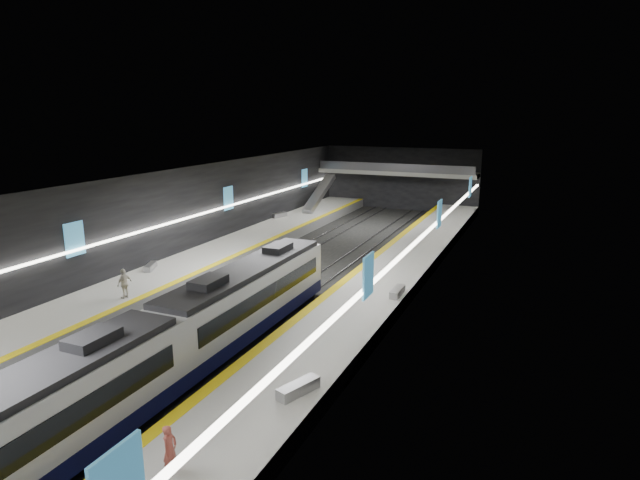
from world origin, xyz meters
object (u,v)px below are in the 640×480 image
at_px(bench_right_near, 298,388).
at_px(bench_right_far, 397,292).
at_px(bench_left_near, 151,267).
at_px(passenger_left_a, 124,284).
at_px(train, 162,347).
at_px(escalator, 319,193).
at_px(passenger_right_a, 170,450).
at_px(bench_left_far, 279,215).

relative_size(bench_right_near, bench_right_far, 1.05).
relative_size(bench_left_near, passenger_left_a, 0.94).
relative_size(bench_right_far, passenger_left_a, 1.02).
height_order(train, escalator, escalator).
bearing_deg(passenger_left_a, passenger_right_a, 49.89).
bearing_deg(escalator, bench_left_far, -106.89).
bearing_deg(train, bench_left_far, 109.30).
xyz_separation_m(bench_right_far, passenger_left_a, (-15.62, -7.33, 0.72)).
relative_size(bench_left_near, bench_left_far, 0.92).
xyz_separation_m(bench_right_near, passenger_right_a, (-1.64, -6.17, 0.59)).
relative_size(bench_right_near, passenger_left_a, 1.07).
relative_size(train, passenger_left_a, 15.64).
distance_m(train, bench_right_near, 6.59).
bearing_deg(passenger_right_a, train, 35.03).
xyz_separation_m(escalator, bench_left_far, (-2.00, -6.59, -1.66)).
distance_m(bench_right_near, bench_right_far, 13.59).
relative_size(train, bench_right_near, 14.56).
xyz_separation_m(bench_left_near, bench_left_far, (-0.58, 21.75, 0.02)).
bearing_deg(passenger_right_a, bench_right_far, -12.48).
distance_m(train, bench_right_far, 15.89).
bearing_deg(passenger_left_a, bench_right_far, 117.71).
height_order(bench_left_far, bench_right_far, same).
xyz_separation_m(train, passenger_left_a, (-8.62, 6.90, -0.24)).
distance_m(bench_left_far, passenger_right_a, 43.21).
distance_m(train, passenger_left_a, 11.04).
relative_size(escalator, bench_right_far, 4.07).
xyz_separation_m(bench_left_far, passenger_left_a, (3.38, -27.36, 0.72)).
relative_size(bench_left_near, bench_right_far, 0.92).
xyz_separation_m(train, bench_right_near, (6.49, 0.65, -0.94)).
bearing_deg(train, passenger_right_a, -48.69).
height_order(train, bench_left_near, train).
bearing_deg(passenger_right_a, bench_right_near, -21.13).
bearing_deg(bench_right_far, bench_left_near, -174.51).
height_order(bench_right_near, passenger_left_a, passenger_left_a).
distance_m(bench_right_near, passenger_left_a, 16.37).
distance_m(escalator, bench_left_far, 7.08).
xyz_separation_m(bench_left_far, passenger_right_a, (16.85, -39.78, 0.60)).
bearing_deg(train, bench_right_near, 5.73).
xyz_separation_m(train, bench_left_near, (-11.42, 12.51, -0.98)).
distance_m(bench_left_near, passenger_left_a, 6.31).
bearing_deg(bench_left_near, passenger_right_a, -71.38).
height_order(bench_left_far, passenger_right_a, passenger_right_a).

